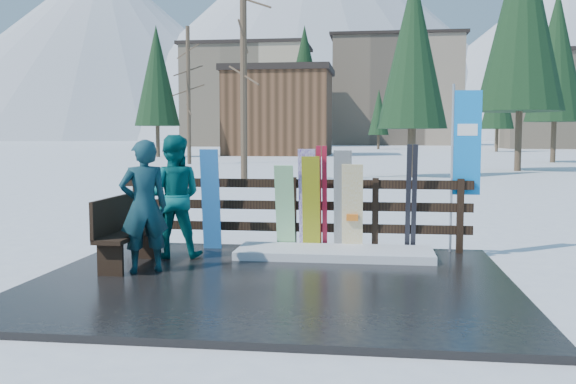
# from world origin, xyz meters

# --- Properties ---
(ground) EXTENTS (700.00, 700.00, 0.00)m
(ground) POSITION_xyz_m (0.00, 0.00, 0.00)
(ground) COLOR white
(ground) RESTS_ON ground
(deck) EXTENTS (6.00, 5.00, 0.08)m
(deck) POSITION_xyz_m (0.00, 0.00, 0.04)
(deck) COLOR black
(deck) RESTS_ON ground
(fence) EXTENTS (5.60, 0.10, 1.15)m
(fence) POSITION_xyz_m (0.00, 2.20, 0.74)
(fence) COLOR black
(fence) RESTS_ON deck
(snow_patch) EXTENTS (2.92, 1.00, 0.12)m
(snow_patch) POSITION_xyz_m (0.70, 1.60, 0.14)
(snow_patch) COLOR white
(snow_patch) RESTS_ON deck
(bench) EXTENTS (0.41, 1.50, 0.97)m
(bench) POSITION_xyz_m (-2.17, 0.51, 0.60)
(bench) COLOR black
(bench) RESTS_ON deck
(snowboard_0) EXTENTS (0.29, 0.22, 1.60)m
(snowboard_0) POSITION_xyz_m (-1.29, 1.98, 0.88)
(snowboard_0) COLOR blue
(snowboard_0) RESTS_ON deck
(snowboard_1) EXTENTS (0.29, 0.38, 1.36)m
(snowboard_1) POSITION_xyz_m (-0.10, 1.98, 0.76)
(snowboard_1) COLOR white
(snowboard_1) RESTS_ON deck
(snowboard_2) EXTENTS (0.27, 0.29, 1.50)m
(snowboard_2) POSITION_xyz_m (0.31, 1.98, 0.83)
(snowboard_2) COLOR #FFFC13
(snowboard_2) RESTS_ON deck
(snowboard_3) EXTENTS (0.26, 0.30, 1.61)m
(snowboard_3) POSITION_xyz_m (0.25, 1.98, 0.88)
(snowboard_3) COLOR white
(snowboard_3) RESTS_ON deck
(snowboard_4) EXTENTS (0.27, 0.31, 1.59)m
(snowboard_4) POSITION_xyz_m (0.80, 1.98, 0.87)
(snowboard_4) COLOR black
(snowboard_4) RESTS_ON deck
(snowboard_5) EXTENTS (0.32, 0.29, 1.38)m
(snowboard_5) POSITION_xyz_m (0.95, 1.98, 0.77)
(snowboard_5) COLOR white
(snowboard_5) RESTS_ON deck
(ski_pair_a) EXTENTS (0.16, 0.26, 1.66)m
(ski_pair_a) POSITION_xyz_m (0.47, 2.05, 0.91)
(ski_pair_a) COLOR #A41429
(ski_pair_a) RESTS_ON deck
(ski_pair_b) EXTENTS (0.17, 0.30, 1.68)m
(ski_pair_b) POSITION_xyz_m (1.84, 2.05, 0.92)
(ski_pair_b) COLOR black
(ski_pair_b) RESTS_ON deck
(rental_flag) EXTENTS (0.45, 0.04, 2.60)m
(rental_flag) POSITION_xyz_m (2.63, 2.25, 1.69)
(rental_flag) COLOR silver
(rental_flag) RESTS_ON deck
(person_front) EXTENTS (0.77, 0.69, 1.76)m
(person_front) POSITION_xyz_m (-1.74, 0.20, 0.96)
(person_front) COLOR #184F4C
(person_front) RESTS_ON deck
(person_back) EXTENTS (0.98, 0.81, 1.82)m
(person_back) POSITION_xyz_m (-1.69, 1.27, 0.99)
(person_back) COLOR #096061
(person_back) RESTS_ON deck
(resort_buildings) EXTENTS (73.00, 87.60, 22.60)m
(resort_buildings) POSITION_xyz_m (1.03, 115.41, 9.81)
(resort_buildings) COLOR tan
(resort_buildings) RESTS_ON ground
(trees) EXTENTS (42.15, 68.61, 12.84)m
(trees) POSITION_xyz_m (2.78, 48.41, 5.80)
(trees) COLOR #382B1E
(trees) RESTS_ON ground
(mountains) EXTENTS (520.00, 260.00, 120.00)m
(mountains) POSITION_xyz_m (-10.50, 328.41, 50.20)
(mountains) COLOR white
(mountains) RESTS_ON ground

